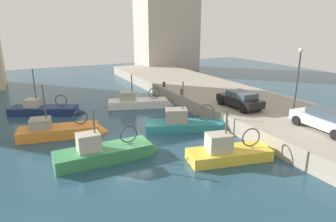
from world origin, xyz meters
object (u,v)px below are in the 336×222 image
object	(u,v)px
fishing_boat_orange	(64,135)
fishing_boat_navy	(48,113)
fishing_boat_white	(141,106)
parked_car_black	(240,99)
fishing_boat_yellow	(234,157)
mooring_bollard_north	(164,84)
quay_streetlamp	(299,68)
parked_car_white	(327,119)
fishing_boat_green	(109,157)
mooring_bollard_mid	(182,92)
fishing_boat_teal	(189,127)

from	to	relation	value
fishing_boat_orange	fishing_boat_navy	size ratio (longest dim) A/B	0.97
fishing_boat_white	parked_car_black	size ratio (longest dim) A/B	1.64
fishing_boat_yellow	fishing_boat_orange	xyz separation A→B (m)	(-8.61, 8.44, -0.04)
parked_car_black	mooring_bollard_north	world-z (taller)	parked_car_black
parked_car_black	mooring_bollard_north	size ratio (longest dim) A/B	7.35
fishing_boat_white	fishing_boat_orange	xyz separation A→B (m)	(-7.82, -4.78, -0.02)
fishing_boat_yellow	quay_streetlamp	distance (m)	10.06
fishing_boat_navy	fishing_boat_white	bearing A→B (deg)	-10.55
parked_car_black	parked_car_white	distance (m)	6.80
fishing_boat_green	fishing_boat_navy	xyz separation A→B (m)	(-2.45, 11.43, -0.03)
fishing_boat_green	fishing_boat_yellow	distance (m)	7.47
fishing_boat_navy	fishing_boat_yellow	bearing A→B (deg)	-58.28
parked_car_black	parked_car_white	xyz separation A→B (m)	(1.47, -6.64, 0.02)
fishing_boat_yellow	parked_car_white	distance (m)	6.65
fishing_boat_navy	mooring_bollard_north	xyz separation A→B (m)	(11.98, 0.84, 1.38)
fishing_boat_white	fishing_boat_navy	bearing A→B (deg)	169.45
fishing_boat_green	fishing_boat_white	bearing A→B (deg)	59.19
fishing_boat_orange	parked_car_white	world-z (taller)	fishing_boat_orange
mooring_bollard_mid	mooring_bollard_north	distance (m)	4.00
fishing_boat_yellow	parked_car_white	size ratio (longest dim) A/B	1.34
parked_car_black	parked_car_white	world-z (taller)	parked_car_white
mooring_bollard_north	fishing_boat_white	bearing A→B (deg)	-146.59
fishing_boat_yellow	fishing_boat_navy	size ratio (longest dim) A/B	0.89
fishing_boat_white	fishing_boat_teal	size ratio (longest dim) A/B	0.96
mooring_bollard_mid	fishing_boat_orange	bearing A→B (deg)	-164.48
fishing_boat_teal	quay_streetlamp	size ratio (longest dim) A/B	1.42
fishing_boat_navy	mooring_bollard_north	bearing A→B (deg)	4.03
fishing_boat_orange	quay_streetlamp	distance (m)	18.40
fishing_boat_green	mooring_bollard_mid	bearing A→B (deg)	40.99
fishing_boat_teal	fishing_boat_yellow	bearing A→B (deg)	-92.64
fishing_boat_yellow	mooring_bollard_mid	bearing A→B (deg)	76.25
mooring_bollard_mid	mooring_bollard_north	size ratio (longest dim) A/B	1.00
fishing_boat_yellow	mooring_bollard_north	distance (m)	15.93
fishing_boat_teal	mooring_bollard_mid	xyz separation A→B (m)	(2.58, 5.87, 1.32)
fishing_boat_orange	fishing_boat_navy	world-z (taller)	fishing_boat_navy
parked_car_white	mooring_bollard_north	distance (m)	17.16
mooring_bollard_mid	fishing_boat_green	bearing A→B (deg)	-139.01
mooring_bollard_north	quay_streetlamp	xyz separation A→B (m)	(5.65, -12.39, 2.98)
fishing_boat_teal	mooring_bollard_north	world-z (taller)	fishing_boat_teal
fishing_boat_green	fishing_boat_teal	bearing A→B (deg)	19.07
fishing_boat_navy	mooring_bollard_north	size ratio (longest dim) A/B	12.10
fishing_boat_white	quay_streetlamp	distance (m)	14.31
fishing_boat_yellow	fishing_boat_teal	world-z (taller)	fishing_boat_teal
fishing_boat_navy	parked_car_white	xyz separation A→B (m)	(15.43, -15.96, 1.82)
fishing_boat_teal	mooring_bollard_north	bearing A→B (deg)	75.36
fishing_boat_orange	mooring_bollard_north	world-z (taller)	fishing_boat_orange
parked_car_black	mooring_bollard_north	bearing A→B (deg)	101.03
mooring_bollard_north	quay_streetlamp	world-z (taller)	quay_streetlamp
mooring_bollard_north	quay_streetlamp	size ratio (longest dim) A/B	0.11
fishing_boat_orange	quay_streetlamp	size ratio (longest dim) A/B	1.33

